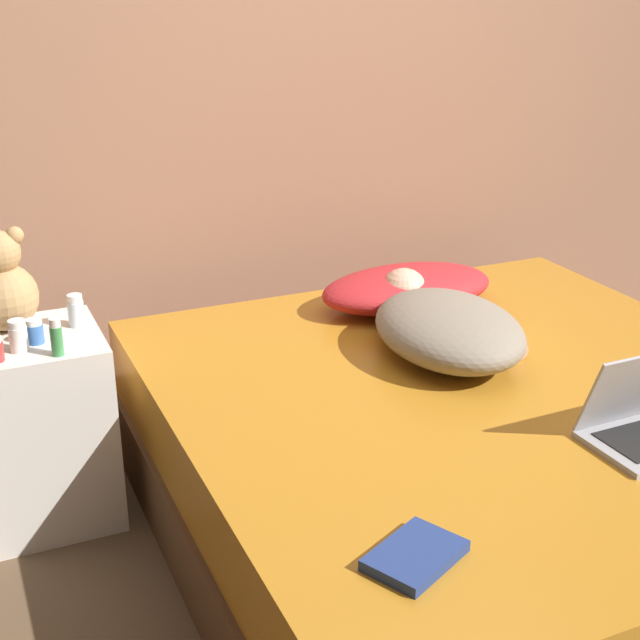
{
  "coord_description": "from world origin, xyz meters",
  "views": [
    {
      "loc": [
        -1.32,
        -1.84,
        1.55
      ],
      "look_at": [
        -0.41,
        0.23,
        0.65
      ],
      "focal_mm": 50.0,
      "sensor_mm": 36.0,
      "label": 1
    }
  ],
  "objects_px": {
    "bottle_clear": "(76,311)",
    "teddy_bear": "(2,286)",
    "bottle_blue": "(35,331)",
    "person_lying": "(445,325)",
    "pillow": "(407,288)",
    "bottle_white": "(18,336)",
    "book": "(415,556)",
    "bottle_green": "(56,337)"
  },
  "relations": [
    {
      "from": "pillow",
      "to": "bottle_green",
      "type": "xyz_separation_m",
      "value": [
        -1.18,
        -0.18,
        0.09
      ]
    },
    {
      "from": "pillow",
      "to": "teddy_bear",
      "type": "height_order",
      "value": "teddy_bear"
    },
    {
      "from": "bottle_blue",
      "to": "bottle_green",
      "type": "xyz_separation_m",
      "value": [
        0.04,
        -0.11,
        0.02
      ]
    },
    {
      "from": "pillow",
      "to": "book",
      "type": "distance_m",
      "value": 1.41
    },
    {
      "from": "teddy_bear",
      "to": "bottle_blue",
      "type": "height_order",
      "value": "teddy_bear"
    },
    {
      "from": "person_lying",
      "to": "bottle_clear",
      "type": "height_order",
      "value": "bottle_clear"
    },
    {
      "from": "teddy_bear",
      "to": "bottle_white",
      "type": "height_order",
      "value": "teddy_bear"
    },
    {
      "from": "person_lying",
      "to": "bottle_blue",
      "type": "height_order",
      "value": "bottle_blue"
    },
    {
      "from": "pillow",
      "to": "teddy_bear",
      "type": "bearing_deg",
      "value": 176.96
    },
    {
      "from": "bottle_white",
      "to": "bottle_clear",
      "type": "xyz_separation_m",
      "value": [
        0.17,
        0.12,
        0.0
      ]
    },
    {
      "from": "pillow",
      "to": "bottle_green",
      "type": "height_order",
      "value": "bottle_green"
    },
    {
      "from": "bottle_green",
      "to": "book",
      "type": "relative_size",
      "value": 0.46
    },
    {
      "from": "bottle_blue",
      "to": "book",
      "type": "height_order",
      "value": "bottle_blue"
    },
    {
      "from": "bottle_green",
      "to": "bottle_white",
      "type": "bearing_deg",
      "value": 142.2
    },
    {
      "from": "person_lying",
      "to": "bottle_green",
      "type": "relative_size",
      "value": 6.94
    },
    {
      "from": "pillow",
      "to": "bottle_green",
      "type": "distance_m",
      "value": 1.2
    },
    {
      "from": "pillow",
      "to": "bottle_blue",
      "type": "distance_m",
      "value": 1.23
    },
    {
      "from": "teddy_bear",
      "to": "book",
      "type": "xyz_separation_m",
      "value": [
        0.61,
        -1.3,
        -0.22
      ]
    },
    {
      "from": "teddy_bear",
      "to": "bottle_clear",
      "type": "relative_size",
      "value": 3.11
    },
    {
      "from": "bottle_blue",
      "to": "person_lying",
      "type": "bearing_deg",
      "value": -14.84
    },
    {
      "from": "pillow",
      "to": "bottle_white",
      "type": "distance_m",
      "value": 1.28
    },
    {
      "from": "person_lying",
      "to": "pillow",
      "type": "bearing_deg",
      "value": 84.75
    },
    {
      "from": "person_lying",
      "to": "bottle_white",
      "type": "distance_m",
      "value": 1.22
    },
    {
      "from": "person_lying",
      "to": "teddy_bear",
      "type": "relative_size",
      "value": 2.46
    },
    {
      "from": "bottle_blue",
      "to": "pillow",
      "type": "bearing_deg",
      "value": 3.42
    },
    {
      "from": "teddy_bear",
      "to": "bottle_blue",
      "type": "bearing_deg",
      "value": -66.85
    },
    {
      "from": "teddy_bear",
      "to": "book",
      "type": "height_order",
      "value": "teddy_bear"
    },
    {
      "from": "bottle_green",
      "to": "bottle_clear",
      "type": "height_order",
      "value": "bottle_green"
    },
    {
      "from": "book",
      "to": "teddy_bear",
      "type": "bearing_deg",
      "value": 115.22
    },
    {
      "from": "bottle_blue",
      "to": "bottle_clear",
      "type": "bearing_deg",
      "value": 32.96
    },
    {
      "from": "bottle_white",
      "to": "book",
      "type": "bearing_deg",
      "value": -61.83
    },
    {
      "from": "bottle_blue",
      "to": "book",
      "type": "relative_size",
      "value": 0.3
    },
    {
      "from": "pillow",
      "to": "book",
      "type": "bearing_deg",
      "value": -118.41
    },
    {
      "from": "pillow",
      "to": "bottle_white",
      "type": "relative_size",
      "value": 6.87
    },
    {
      "from": "bottle_clear",
      "to": "teddy_bear",
      "type": "bearing_deg",
      "value": 162.62
    },
    {
      "from": "bottle_blue",
      "to": "bottle_clear",
      "type": "xyz_separation_m",
      "value": [
        0.13,
        0.08,
        0.01
      ]
    },
    {
      "from": "person_lying",
      "to": "bottle_green",
      "type": "distance_m",
      "value": 1.12
    },
    {
      "from": "pillow",
      "to": "bottle_clear",
      "type": "height_order",
      "value": "bottle_clear"
    },
    {
      "from": "pillow",
      "to": "book",
      "type": "xyz_separation_m",
      "value": [
        -0.67,
        -1.24,
        -0.06
      ]
    },
    {
      "from": "teddy_bear",
      "to": "bottle_green",
      "type": "bearing_deg",
      "value": -67.58
    },
    {
      "from": "bottle_white",
      "to": "book",
      "type": "xyz_separation_m",
      "value": [
        0.6,
        -1.12,
        -0.14
      ]
    },
    {
      "from": "bottle_blue",
      "to": "bottle_clear",
      "type": "distance_m",
      "value": 0.15
    }
  ]
}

